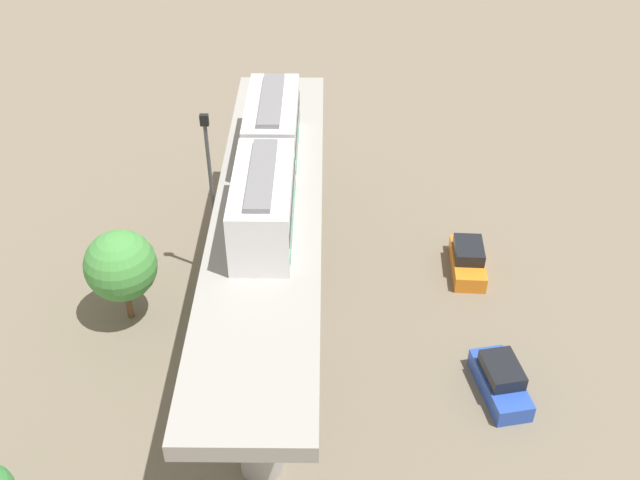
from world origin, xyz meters
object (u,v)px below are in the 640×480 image
train (268,163)px  signal_post (212,193)px  tree_near_viaduct (121,266)px  parked_car_orange (468,260)px  parked_car_blue (501,381)px

train → signal_post: (-3.40, 2.83, -3.67)m
tree_near_viaduct → train: bearing=6.0°
parked_car_orange → tree_near_viaduct: (-19.11, -4.18, 2.88)m
train → parked_car_blue: (11.40, -5.99, -8.71)m
parked_car_blue → signal_post: 17.96m
parked_car_orange → signal_post: 15.45m
train → signal_post: train is taller
parked_car_blue → signal_post: size_ratio=0.42×
parked_car_blue → signal_post: (-14.80, 8.82, 5.05)m
train → parked_car_orange: size_ratio=3.16×
parked_car_orange → signal_post: bearing=-175.2°
parked_car_blue → tree_near_viaduct: 20.21m
train → tree_near_viaduct: 9.88m
signal_post → parked_car_orange: bearing=2.0°
parked_car_orange → signal_post: (-14.59, -0.52, 5.05)m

